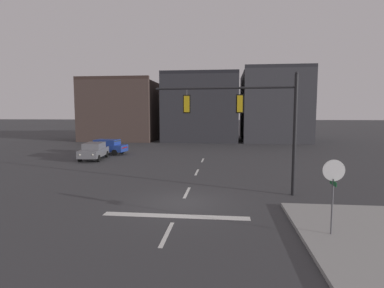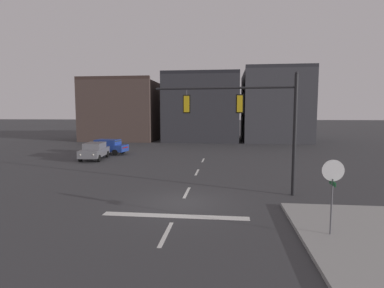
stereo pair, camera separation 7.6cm
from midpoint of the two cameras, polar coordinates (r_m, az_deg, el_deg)
name	(u,v)px [view 2 (the right image)]	position (r m, az deg, el deg)	size (l,w,h in m)	color
ground_plane	(182,203)	(15.57, -1.79, -10.85)	(400.00, 400.00, 0.00)	#353538
sidewalk_near_corner	(376,241)	(12.72, 31.12, -15.19)	(5.00, 8.00, 0.15)	gray
stop_bar_paint	(175,216)	(13.68, -3.01, -13.20)	(6.40, 0.50, 0.01)	silver
lane_centreline	(187,192)	(17.48, -0.84, -8.98)	(0.16, 26.40, 0.01)	silver
signal_mast_near_side	(252,115)	(17.01, 11.18, 5.36)	(7.70, 0.58, 6.62)	black
stop_sign	(333,179)	(11.90, 24.83, -5.93)	(0.76, 0.64, 2.83)	#56565B
car_lot_nearside	(107,146)	(34.63, -15.46, -0.43)	(4.60, 2.32, 1.61)	navy
car_lot_middle	(94,151)	(31.09, -17.60, -1.17)	(2.33, 4.61, 1.61)	slate
building_row	(207,109)	(50.95, 2.85, 6.51)	(35.84, 13.11, 11.38)	#473833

